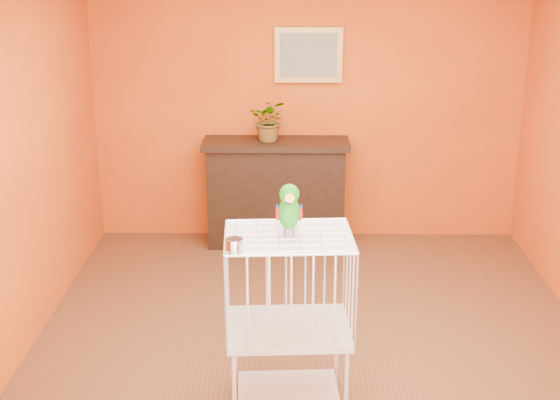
{
  "coord_description": "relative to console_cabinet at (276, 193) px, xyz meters",
  "views": [
    {
      "loc": [
        -0.17,
        -4.92,
        2.72
      ],
      "look_at": [
        -0.22,
        -0.77,
        1.35
      ],
      "focal_mm": 50.0,
      "sensor_mm": 36.0,
      "label": 1
    }
  ],
  "objects": [
    {
      "name": "ground",
      "position": [
        0.3,
        -2.02,
        -0.5
      ],
      "size": [
        4.5,
        4.5,
        0.0
      ],
      "primitive_type": "plane",
      "color": "brown",
      "rests_on": "ground"
    },
    {
      "name": "feed_cup",
      "position": [
        -0.17,
        -3.0,
        0.66
      ],
      "size": [
        0.1,
        0.1,
        0.07
      ],
      "primitive_type": "cylinder",
      "color": "silver",
      "rests_on": "birdcage"
    },
    {
      "name": "room_shell",
      "position": [
        0.3,
        -2.02,
        1.08
      ],
      "size": [
        4.5,
        4.5,
        4.5
      ],
      "color": "#D45A14",
      "rests_on": "ground"
    },
    {
      "name": "console_cabinet",
      "position": [
        0.0,
        0.0,
        0.0
      ],
      "size": [
        1.34,
        0.48,
        1.0
      ],
      "color": "black",
      "rests_on": "ground"
    },
    {
      "name": "parrot",
      "position": [
        0.12,
        -2.76,
        0.79
      ],
      "size": [
        0.16,
        0.29,
        0.32
      ],
      "rotation": [
        0.0,
        0.0,
        0.02
      ],
      "color": "#59544C",
      "rests_on": "birdcage"
    },
    {
      "name": "birdcage",
      "position": [
        0.12,
        -2.75,
        0.08
      ],
      "size": [
        0.75,
        0.6,
        1.12
      ],
      "rotation": [
        0.0,
        0.0,
        0.06
      ],
      "color": "silver",
      "rests_on": "ground"
    },
    {
      "name": "potted_plant",
      "position": [
        -0.05,
        -0.03,
        0.65
      ],
      "size": [
        0.39,
        0.43,
        0.3
      ],
      "primitive_type": "imported",
      "rotation": [
        0.0,
        0.0,
        -0.12
      ],
      "color": "#26722D",
      "rests_on": "console_cabinet"
    },
    {
      "name": "framed_picture",
      "position": [
        0.3,
        0.2,
        1.25
      ],
      "size": [
        0.62,
        0.04,
        0.5
      ],
      "color": "#B39040",
      "rests_on": "room_shell"
    }
  ]
}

